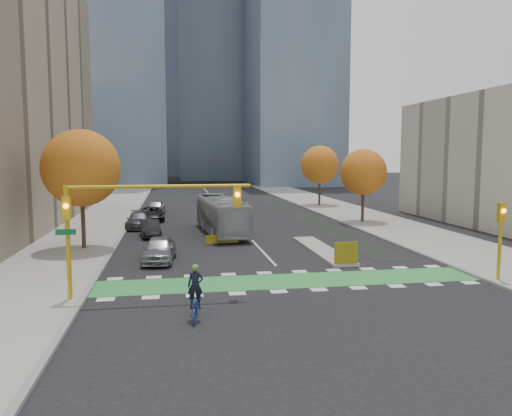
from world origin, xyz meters
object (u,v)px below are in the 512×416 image
object	(u,v)px
hazard_board	(346,253)
parked_car_e	(156,207)
tree_east_near	(363,172)
traffic_signal_east	(501,229)
tree_west	(81,168)
parked_car_d	(152,214)
tree_east_far	(320,165)
bus	(222,215)
parked_car_c	(138,220)
traffic_signal_west	(127,211)
parked_car_a	(159,249)
cyclist	(196,301)
parked_car_b	(150,229)

from	to	relation	value
hazard_board	parked_car_e	xyz separation A→B (m)	(-11.79, 27.73, -0.02)
tree_east_near	traffic_signal_east	size ratio (longest dim) A/B	1.73
tree_west	parked_car_e	size ratio (longest dim) A/B	1.79
hazard_board	parked_car_d	size ratio (longest dim) A/B	0.29
hazard_board	tree_east_far	world-z (taller)	tree_east_far
tree_east_far	parked_car_e	distance (m)	21.64
tree_east_near	bus	bearing A→B (deg)	-162.80
parked_car_c	traffic_signal_east	bearing A→B (deg)	-48.14
hazard_board	parked_car_c	xyz separation A→B (m)	(-13.00, 17.73, -0.09)
traffic_signal_east	tree_east_far	bearing A→B (deg)	87.03
tree_east_far	bus	distance (m)	25.23
traffic_signal_west	parked_car_a	distance (m)	8.60
tree_east_far	parked_car_a	size ratio (longest dim) A/B	1.69
traffic_signal_east	cyclist	xyz separation A→B (m)	(-15.60, -3.31, -1.99)
hazard_board	bus	bearing A→B (deg)	113.95
parked_car_a	parked_car_e	size ratio (longest dim) A/B	0.99
tree_east_far	bus	size ratio (longest dim) A/B	0.68
hazard_board	cyclist	size ratio (longest dim) A/B	0.63
cyclist	parked_car_a	size ratio (longest dim) A/B	0.49
hazard_board	tree_east_near	world-z (taller)	tree_east_near
parked_car_c	parked_car_e	bearing A→B (deg)	83.94
hazard_board	cyclist	world-z (taller)	cyclist
traffic_signal_west	parked_car_c	world-z (taller)	traffic_signal_west
tree_east_far	cyclist	world-z (taller)	tree_east_far
tree_east_far	parked_car_c	bearing A→B (deg)	-143.22
tree_west	bus	bearing A→B (deg)	29.52
tree_east_near	parked_car_c	bearing A→B (deg)	-179.80
parked_car_a	parked_car_c	world-z (taller)	parked_car_a
hazard_board	traffic_signal_east	xyz separation A→B (m)	(6.50, -4.71, 1.93)
traffic_signal_west	parked_car_d	world-z (taller)	traffic_signal_west
bus	traffic_signal_west	bearing A→B (deg)	-113.16
cyclist	parked_car_d	world-z (taller)	cyclist
traffic_signal_west	cyclist	world-z (taller)	traffic_signal_west
bus	parked_car_a	distance (m)	11.40
tree_east_near	parked_car_b	bearing A→B (deg)	-165.59
tree_east_near	tree_east_far	size ratio (longest dim) A/B	0.92
parked_car_d	cyclist	bearing A→B (deg)	-89.66
traffic_signal_west	cyclist	distance (m)	5.46
cyclist	parked_car_d	size ratio (longest dim) A/B	0.46
parked_car_a	parked_car_d	size ratio (longest dim) A/B	0.93
tree_west	tree_east_near	bearing A→B (deg)	22.62
tree_west	traffic_signal_west	distance (m)	13.25
tree_east_far	tree_west	bearing A→B (deg)	-133.30
tree_west	parked_car_e	bearing A→B (deg)	78.06
parked_car_a	tree_west	bearing A→B (deg)	144.04
parked_car_c	traffic_signal_west	bearing A→B (deg)	-86.41
tree_east_far	traffic_signal_west	bearing A→B (deg)	-117.95
traffic_signal_east	cyclist	world-z (taller)	traffic_signal_east
hazard_board	parked_car_b	distance (m)	17.32
tree_east_far	traffic_signal_west	distance (m)	43.61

